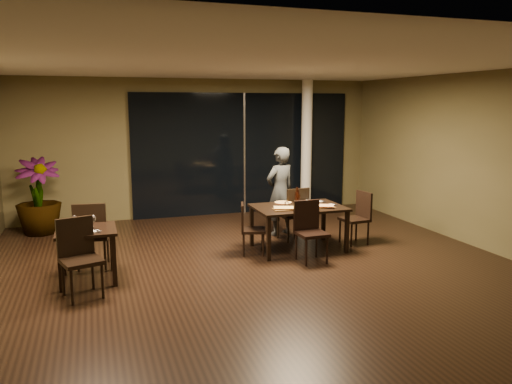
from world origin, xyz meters
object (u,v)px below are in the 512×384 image
object	(u,v)px
chair_main_near	(309,228)
chair_side_far	(91,232)
main_table	(298,211)
potted_plant	(38,196)
chair_main_right	(358,215)
bottle_b	(298,198)
side_table	(87,238)
chair_main_left	(249,226)
diner	(280,191)
chair_side_near	(79,253)
bottle_c	(296,196)
bottle_a	(297,197)
chair_main_far	(294,211)

from	to	relation	value
chair_main_near	chair_side_far	xyz separation A→B (m)	(-3.27, 0.64, 0.04)
main_table	potted_plant	distance (m)	4.97
chair_main_right	bottle_b	distance (m)	1.21
side_table	chair_side_far	world-z (taller)	chair_side_far
bottle_b	side_table	bearing A→B (deg)	-171.07
side_table	chair_main_right	world-z (taller)	chair_main_right
chair_main_near	potted_plant	bearing A→B (deg)	141.01
chair_main_left	diner	distance (m)	1.42
potted_plant	bottle_b	world-z (taller)	potted_plant
chair_main_near	chair_side_near	world-z (taller)	chair_side_near
side_table	diner	size ratio (longest dim) A/B	0.48
chair_main_left	diner	size ratio (longest dim) A/B	0.51
chair_main_right	bottle_c	xyz separation A→B (m)	(-1.15, 0.10, 0.39)
chair_main_right	bottle_b	bearing A→B (deg)	-96.72
chair_side_far	side_table	bearing A→B (deg)	91.30
chair_main_right	diner	xyz separation A→B (m)	(-1.11, 1.00, 0.32)
chair_main_near	chair_main_left	bearing A→B (deg)	139.98
diner	potted_plant	xyz separation A→B (m)	(-4.34, 1.50, -0.11)
chair_main_left	bottle_c	bearing A→B (deg)	-67.61
chair_side_far	bottle_b	world-z (taller)	chair_side_far
chair_main_right	chair_side_far	world-z (taller)	chair_side_far
potted_plant	bottle_a	bearing A→B (deg)	-30.27
chair_main_right	potted_plant	world-z (taller)	potted_plant
bottle_c	chair_main_left	bearing A→B (deg)	-173.59
main_table	side_table	world-z (taller)	same
chair_side_far	bottle_c	distance (m)	3.37
bottle_b	chair_main_right	bearing A→B (deg)	-0.64
chair_main_left	chair_main_near	bearing A→B (deg)	-111.67
chair_main_far	chair_main_right	distance (m)	1.14
diner	chair_side_near	bearing A→B (deg)	12.67
chair_main_left	potted_plant	bearing A→B (deg)	69.61
chair_main_far	chair_side_far	xyz separation A→B (m)	(-3.50, -0.51, 0.02)
chair_main_left	bottle_b	bearing A→B (deg)	-72.91
chair_main_right	bottle_c	distance (m)	1.22
bottle_c	chair_main_right	bearing A→B (deg)	-4.73
bottle_a	chair_side_near	bearing A→B (deg)	-163.04
chair_side_near	bottle_a	distance (m)	3.66
chair_main_right	bottle_a	distance (m)	1.24
chair_main_right	bottle_c	world-z (taller)	bottle_c
main_table	chair_side_near	xyz separation A→B (m)	(-3.49, -1.03, -0.11)
chair_side_far	chair_side_near	world-z (taller)	chair_side_far
chair_side_far	potted_plant	xyz separation A→B (m)	(-0.94, 2.49, 0.16)
chair_main_left	potted_plant	size ratio (longest dim) A/B	0.58
chair_main_far	chair_main_left	world-z (taller)	chair_main_far
bottle_c	chair_main_far	bearing A→B (deg)	71.03
chair_main_near	diner	bearing A→B (deg)	83.17
chair_main_far	bottle_a	distance (m)	0.65
potted_plant	bottle_c	xyz separation A→B (m)	(4.29, -2.40, 0.18)
chair_main_far	bottle_b	size ratio (longest dim) A/B	3.62
chair_side_near	diner	world-z (taller)	diner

